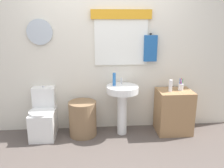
# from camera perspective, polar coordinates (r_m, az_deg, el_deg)

# --- Properties ---
(ground_plane) EXTENTS (8.00, 8.00, 0.00)m
(ground_plane) POSITION_cam_1_polar(r_m,az_deg,el_deg) (3.06, -0.33, -19.30)
(ground_plane) COLOR #564C47
(back_wall) EXTENTS (4.40, 0.18, 2.60)m
(back_wall) POSITION_cam_1_polar(r_m,az_deg,el_deg) (3.69, -1.63, 8.59)
(back_wall) COLOR silver
(back_wall) RESTS_ON ground_plane
(toilet) EXTENTS (0.38, 0.51, 0.76)m
(toilet) POSITION_cam_1_polar(r_m,az_deg,el_deg) (3.77, -16.29, -7.88)
(toilet) COLOR white
(toilet) RESTS_ON ground_plane
(laundry_hamper) EXTENTS (0.42, 0.42, 0.54)m
(laundry_hamper) POSITION_cam_1_polar(r_m,az_deg,el_deg) (3.67, -7.14, -8.35)
(laundry_hamper) COLOR #846647
(laundry_hamper) RESTS_ON ground_plane
(pedestal_sink) EXTENTS (0.49, 0.49, 0.78)m
(pedestal_sink) POSITION_cam_1_polar(r_m,az_deg,el_deg) (3.58, 2.51, -3.63)
(pedestal_sink) COLOR white
(pedestal_sink) RESTS_ON ground_plane
(faucet) EXTENTS (0.03, 0.03, 0.10)m
(faucet) POSITION_cam_1_polar(r_m,az_deg,el_deg) (3.62, 2.33, 0.76)
(faucet) COLOR silver
(faucet) RESTS_ON pedestal_sink
(wooden_cabinet) EXTENTS (0.53, 0.44, 0.69)m
(wooden_cabinet) POSITION_cam_1_polar(r_m,az_deg,el_deg) (3.85, 14.76, -6.46)
(wooden_cabinet) COLOR #9E754C
(wooden_cabinet) RESTS_ON ground_plane
(soap_bottle) EXTENTS (0.05, 0.05, 0.19)m
(soap_bottle) POSITION_cam_1_polar(r_m,az_deg,el_deg) (3.53, 0.54, 1.17)
(soap_bottle) COLOR #2D6BB7
(soap_bottle) RESTS_ON pedestal_sink
(lotion_bottle) EXTENTS (0.05, 0.05, 0.18)m
(lotion_bottle) POSITION_cam_1_polar(r_m,az_deg,el_deg) (3.64, 14.06, -0.42)
(lotion_bottle) COLOR white
(lotion_bottle) RESTS_ON wooden_cabinet
(toothbrush_cup) EXTENTS (0.08, 0.08, 0.18)m
(toothbrush_cup) POSITION_cam_1_polar(r_m,az_deg,el_deg) (3.77, 16.40, -0.63)
(toothbrush_cup) COLOR silver
(toothbrush_cup) RESTS_ON wooden_cabinet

